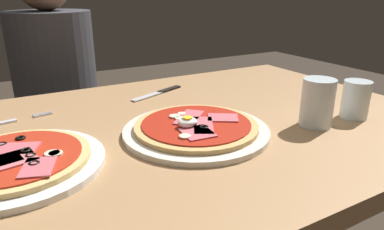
% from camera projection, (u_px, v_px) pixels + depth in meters
% --- Properties ---
extents(dining_table, '(1.20, 0.83, 0.76)m').
position_uv_depth(dining_table, '(190.00, 167.00, 0.87)').
color(dining_table, '#9E754C').
rests_on(dining_table, ground).
extents(pizza_foreground, '(0.32, 0.32, 0.05)m').
position_uv_depth(pizza_foreground, '(196.00, 128.00, 0.76)').
color(pizza_foreground, silver).
rests_on(pizza_foreground, dining_table).
extents(pizza_across_left, '(0.30, 0.30, 0.03)m').
position_uv_depth(pizza_across_left, '(17.00, 162.00, 0.61)').
color(pizza_across_left, white).
rests_on(pizza_across_left, dining_table).
extents(water_glass_near, '(0.07, 0.07, 0.11)m').
position_uv_depth(water_glass_near, '(317.00, 106.00, 0.79)').
color(water_glass_near, silver).
rests_on(water_glass_near, dining_table).
extents(water_glass_far, '(0.06, 0.06, 0.09)m').
position_uv_depth(water_glass_far, '(355.00, 102.00, 0.84)').
color(water_glass_far, silver).
rests_on(water_glass_far, dining_table).
extents(fork, '(0.16, 0.04, 0.00)m').
position_uv_depth(fork, '(12.00, 121.00, 0.83)').
color(fork, silver).
rests_on(fork, dining_table).
extents(knife, '(0.19, 0.09, 0.01)m').
position_uv_depth(knife, '(160.00, 92.00, 1.05)').
color(knife, silver).
rests_on(knife, dining_table).
extents(diner_person, '(0.32, 0.32, 1.18)m').
position_uv_depth(diner_person, '(61.00, 115.00, 1.46)').
color(diner_person, black).
rests_on(diner_person, ground).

